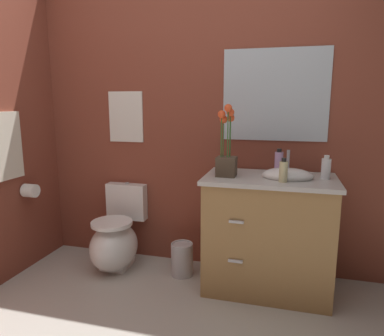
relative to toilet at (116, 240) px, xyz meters
name	(u,v)px	position (x,y,z in m)	size (l,w,h in m)	color
wall_back	(219,120)	(0.81, 0.30, 1.01)	(4.18, 0.05, 2.50)	brown
toilet	(116,240)	(0.00, 0.00, 0.00)	(0.38, 0.59, 0.69)	white
vanity_cabinet	(268,232)	(1.26, -0.03, 0.20)	(0.94, 0.56, 1.05)	#9E7242
flower_vase	(227,154)	(0.95, -0.07, 0.79)	(0.14, 0.14, 0.52)	#4C3D2D
soap_bottle	(283,171)	(1.35, -0.16, 0.70)	(0.06, 0.06, 0.16)	beige
lotion_bottle	(326,168)	(1.64, 0.02, 0.70)	(0.06, 0.06, 0.17)	white
hand_wash_bottle	(279,163)	(1.31, 0.07, 0.71)	(0.06, 0.06, 0.19)	#B28CBF
trash_bin	(182,259)	(0.58, 0.01, -0.11)	(0.18, 0.18, 0.27)	#B7B7BC
wall_poster	(126,117)	(0.00, 0.27, 1.03)	(0.31, 0.01, 0.43)	silver
wall_mirror	(275,95)	(1.26, 0.27, 1.21)	(0.80, 0.01, 0.70)	#B2BCC6
hanging_towel	(7,146)	(-0.71, -0.34, 0.82)	(0.03, 0.28, 0.52)	beige
toilet_paper_roll	(30,191)	(-0.66, -0.20, 0.44)	(0.11, 0.11, 0.11)	white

